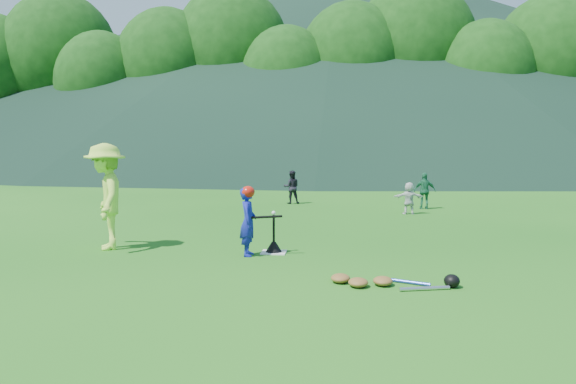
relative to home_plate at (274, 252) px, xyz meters
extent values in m
plane|color=#165713|center=(0.00, 0.00, -0.01)|extent=(120.00, 120.00, 0.00)
cube|color=silver|center=(0.00, 0.00, 0.00)|extent=(0.45, 0.45, 0.02)
sphere|color=white|center=(0.00, 0.00, 0.73)|extent=(0.08, 0.08, 0.08)
imported|color=#161D97|center=(-0.42, -0.30, 0.60)|extent=(0.32, 0.47, 1.22)
imported|color=#B8ED45|center=(-3.20, 0.04, 0.99)|extent=(1.22, 1.49, 2.01)
imported|color=black|center=(-0.49, 8.27, 0.54)|extent=(0.59, 0.50, 1.09)
imported|color=#206C46|center=(3.68, 7.23, 0.54)|extent=(0.65, 0.29, 1.10)
imported|color=silver|center=(3.07, 5.92, 0.44)|extent=(0.86, 0.33, 0.91)
cone|color=black|center=(0.00, 0.00, 0.10)|extent=(0.30, 0.30, 0.18)
cylinder|color=black|center=(0.00, 0.00, 0.44)|extent=(0.04, 0.04, 0.50)
ellipsoid|color=red|center=(-0.42, -0.30, 1.13)|extent=(0.24, 0.26, 0.22)
cylinder|color=black|center=(-0.12, -0.29, 0.69)|extent=(0.62, 0.17, 0.07)
ellipsoid|color=olive|center=(1.49, -2.29, 0.05)|extent=(0.28, 0.34, 0.13)
ellipsoid|color=olive|center=(1.84, -2.17, 0.05)|extent=(0.28, 0.34, 0.13)
ellipsoid|color=olive|center=(1.24, -2.07, 0.05)|extent=(0.28, 0.34, 0.13)
cylinder|color=silver|center=(2.39, -2.39, 0.02)|extent=(0.71, 0.24, 0.06)
cylinder|color=#263FA5|center=(2.19, -2.04, 0.02)|extent=(0.64, 0.33, 0.05)
ellipsoid|color=black|center=(2.79, -2.19, 0.08)|extent=(0.22, 0.24, 0.19)
cube|color=gray|center=(0.00, 28.00, 0.59)|extent=(70.00, 0.03, 1.20)
cube|color=yellow|center=(0.00, 28.00, 1.23)|extent=(70.00, 0.08, 0.08)
cylinder|color=gray|center=(0.00, 28.00, 0.59)|extent=(0.07, 0.07, 1.30)
cylinder|color=#382314|center=(-22.40, 35.00, 2.16)|extent=(0.56, 0.56, 4.34)
ellipsoid|color=#164711|center=(-22.40, 35.00, 9.04)|extent=(9.42, 9.42, 10.84)
cylinder|color=#382314|center=(-17.60, 32.00, 1.58)|extent=(0.56, 0.56, 3.18)
ellipsoid|color=#164711|center=(-17.60, 32.00, 6.63)|extent=(6.92, 6.92, 7.95)
cylinder|color=#382314|center=(-12.80, 33.50, 1.88)|extent=(0.56, 0.56, 3.78)
ellipsoid|color=#164711|center=(-12.80, 33.50, 7.87)|extent=(8.21, 8.21, 9.44)
cylinder|color=#382314|center=(-8.00, 35.00, 2.18)|extent=(0.56, 0.56, 4.38)
ellipsoid|color=#164711|center=(-8.00, 35.00, 9.12)|extent=(9.50, 9.50, 10.92)
cylinder|color=#382314|center=(-3.20, 32.00, 1.60)|extent=(0.56, 0.56, 3.22)
ellipsoid|color=#164711|center=(-3.20, 32.00, 6.71)|extent=(6.99, 6.99, 8.04)
cylinder|color=#382314|center=(1.60, 33.50, 1.90)|extent=(0.56, 0.56, 3.81)
ellipsoid|color=#164711|center=(1.60, 33.50, 7.95)|extent=(8.28, 8.28, 9.53)
cylinder|color=#382314|center=(6.40, 35.00, 2.19)|extent=(0.56, 0.56, 4.41)
ellipsoid|color=#164711|center=(6.40, 35.00, 9.19)|extent=(9.58, 9.58, 11.01)
cylinder|color=#382314|center=(11.20, 32.00, 1.62)|extent=(0.56, 0.56, 3.25)
ellipsoid|color=#164711|center=(11.20, 32.00, 6.78)|extent=(7.07, 7.07, 8.13)
cylinder|color=#382314|center=(16.00, 33.50, 1.91)|extent=(0.56, 0.56, 3.85)
ellipsoid|color=#164711|center=(16.00, 33.50, 8.02)|extent=(8.36, 8.36, 9.61)
cone|color=black|center=(0.00, 83.00, 15.99)|extent=(140.00, 140.00, 32.00)
cone|color=black|center=(-45.00, 76.00, 9.99)|extent=(80.00, 80.00, 20.00)
camera|label=1|loc=(1.32, -10.06, 2.01)|focal=35.00mm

